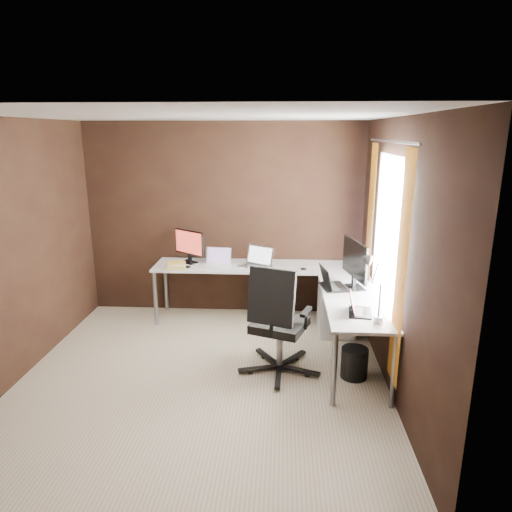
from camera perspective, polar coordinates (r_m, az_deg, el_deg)
The scene contains 15 objects.
room at distance 4.26m, azimuth -2.44°, elevation 0.47°, with size 3.60×3.60×2.50m.
desk at distance 5.35m, azimuth 4.06°, elevation -3.16°, with size 2.65×2.25×0.73m.
drawer_pedestal at distance 5.62m, azimuth 10.00°, elevation -6.54°, with size 0.42×0.50×0.60m, color white.
monitor_left at distance 5.90m, azimuth -8.35°, elevation 1.43°, with size 0.42×0.30×0.42m.
monitor_right at distance 4.97m, azimuth 12.27°, elevation -0.70°, with size 0.21×0.63×0.53m.
laptop_white at distance 5.78m, azimuth -4.83°, elevation -0.71°, with size 0.35×0.27×0.22m.
laptop_silver at distance 5.71m, azimuth 0.15°, elevation -0.79°, with size 0.46×0.42×0.25m.
laptop_black_big at distance 5.00m, azimuth 9.34°, elevation -3.39°, with size 0.32×0.40×0.24m.
laptop_black_small at distance 4.37m, azimuth 12.53°, elevation -6.45°, with size 0.24×0.32×0.20m.
book_stack at distance 5.72m, azimuth -9.95°, elevation -1.18°, with size 0.27×0.23×0.08m.
mouse_left at distance 5.72m, azimuth -8.56°, elevation -1.33°, with size 0.09×0.06×0.04m, color black.
mouse_corner at distance 5.60m, azimuth 5.96°, elevation -1.62°, with size 0.08×0.05×0.03m, color black.
desk_lamp at distance 4.14m, azimuth 14.29°, elevation -2.99°, with size 0.19×0.22×0.59m.
office_chair at distance 4.64m, azimuth 2.78°, elevation -10.66°, with size 0.64×0.68×1.15m.
wastebasket at distance 4.74m, azimuth 12.19°, elevation -12.92°, with size 0.27×0.27×0.31m, color black.
Camera 1 is at (0.77, -4.03, 2.37)m, focal length 32.00 mm.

